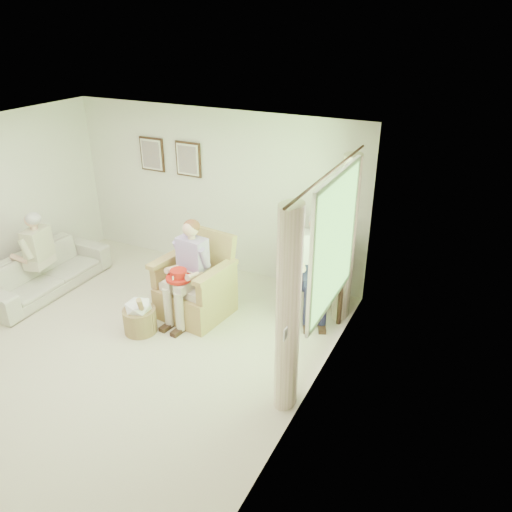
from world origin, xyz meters
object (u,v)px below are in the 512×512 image
at_px(wood_armchair, 317,270).
at_px(red_hat, 179,276).
at_px(person_dark, 313,259).
at_px(hatbox, 139,315).
at_px(wicker_armchair, 197,290).
at_px(person_wicker, 189,265).
at_px(person_sofa, 34,250).
at_px(sofa, 45,272).

distance_m(wood_armchair, red_hat, 1.92).
bearing_deg(person_dark, hatbox, -167.49).
xyz_separation_m(wicker_armchair, person_wicker, (0.00, -0.15, 0.47)).
bearing_deg(person_sofa, sofa, 169.61).
relative_size(wood_armchair, person_dark, 0.78).
xyz_separation_m(sofa, person_wicker, (2.45, 0.31, 0.54)).
bearing_deg(hatbox, red_hat, 43.81).
bearing_deg(person_wicker, wicker_armchair, 97.10).
bearing_deg(wood_armchair, hatbox, -164.07).
xyz_separation_m(person_sofa, red_hat, (2.41, 0.21, 0.04)).
distance_m(person_dark, red_hat, 1.81).
xyz_separation_m(person_dark, hatbox, (-1.89, -1.42, -0.62)).
xyz_separation_m(wood_armchair, person_sofa, (-3.90, -1.42, 0.10)).
distance_m(wicker_armchair, person_sofa, 2.53).
height_order(person_wicker, person_dark, person_dark).
relative_size(sofa, hatbox, 3.19).
height_order(wicker_armchair, person_wicker, person_wicker).
distance_m(wicker_armchair, person_dark, 1.68).
xyz_separation_m(wicker_armchair, wood_armchair, (1.45, 0.86, 0.25)).
bearing_deg(person_sofa, person_wicker, 89.05).
bearing_deg(person_dark, sofa, 171.91).
xyz_separation_m(person_wicker, red_hat, (-0.03, -0.20, -0.08)).
distance_m(sofa, person_dark, 4.10).
bearing_deg(red_hat, hatbox, -136.19).
relative_size(person_wicker, hatbox, 2.20).
bearing_deg(person_wicker, person_sofa, -163.47).
relative_size(person_dark, hatbox, 2.26).
height_order(sofa, person_dark, person_dark).
bearing_deg(person_wicker, hatbox, -119.48).
relative_size(wicker_armchair, red_hat, 3.40).
bearing_deg(wicker_armchair, red_hat, -88.14).
bearing_deg(hatbox, wicker_armchair, 59.51).
distance_m(person_wicker, person_dark, 1.68).
bearing_deg(wicker_armchair, person_dark, 32.15).
bearing_deg(hatbox, wood_armchair, 40.29).
xyz_separation_m(sofa, red_hat, (2.41, 0.11, 0.46)).
bearing_deg(red_hat, person_wicker, 80.83).
relative_size(wood_armchair, person_sofa, 0.89).
relative_size(sofa, person_wicker, 1.45).
bearing_deg(wicker_armchair, person_wicker, -82.90).
bearing_deg(wicker_armchair, sofa, -162.30).
xyz_separation_m(wicker_armchair, sofa, (-2.45, -0.46, -0.07)).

